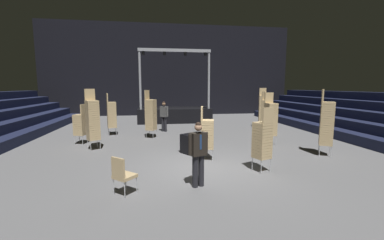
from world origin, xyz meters
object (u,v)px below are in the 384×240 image
object	(u,v)px
chair_stack_rear_left	(151,114)
chair_stack_aisle_right	(266,113)
chair_stack_front_right	(93,120)
chair_stack_rear_centre	(207,133)
chair_stack_aisle_left	(262,139)
chair_stack_front_left	(271,119)
crew_worker_near_stage	(164,115)
equipment_road_case	(194,143)
chair_stack_rear_right	(80,124)
chair_stack_mid_centre	(112,114)
stage_riser	(174,113)
loose_chair_near_man	(122,173)
chair_stack_mid_left	(263,108)
chair_stack_mid_right	(327,123)
man_with_tie	(198,151)

from	to	relation	value
chair_stack_rear_left	chair_stack_aisle_right	world-z (taller)	chair_stack_rear_left
chair_stack_front_right	chair_stack_aisle_right	bearing A→B (deg)	163.06
chair_stack_front_right	chair_stack_rear_left	distance (m)	3.06
chair_stack_rear_centre	chair_stack_aisle_left	xyz separation A→B (m)	(1.40, -1.43, 0.04)
chair_stack_front_left	crew_worker_near_stage	distance (m)	6.01
chair_stack_rear_centre	equipment_road_case	size ratio (longest dim) A/B	2.09
equipment_road_case	chair_stack_rear_right	bearing A→B (deg)	155.16
chair_stack_mid_centre	chair_stack_aisle_left	distance (m)	8.55
stage_riser	chair_stack_aisle_left	bearing A→B (deg)	-81.12
chair_stack_rear_centre	crew_worker_near_stage	xyz separation A→B (m)	(-1.28, 5.80, 0.03)
chair_stack_aisle_right	loose_chair_near_man	distance (m)	9.59
stage_riser	chair_stack_aisle_left	world-z (taller)	stage_riser
chair_stack_mid_centre	chair_stack_rear_centre	world-z (taller)	chair_stack_mid_centre
equipment_road_case	loose_chair_near_man	distance (m)	4.26
stage_riser	chair_stack_rear_left	world-z (taller)	stage_riser
chair_stack_front_right	chair_stack_mid_left	distance (m)	9.88
chair_stack_rear_left	equipment_road_case	xyz separation A→B (m)	(1.67, -3.09, -0.83)
chair_stack_rear_centre	stage_riser	bearing A→B (deg)	-163.93
chair_stack_front_left	chair_stack_rear_centre	world-z (taller)	chair_stack_front_left
chair_stack_mid_left	equipment_road_case	size ratio (longest dim) A/B	2.75
chair_stack_rear_left	crew_worker_near_stage	size ratio (longest dim) A/B	1.39
chair_stack_front_left	chair_stack_mid_left	distance (m)	4.44
equipment_road_case	loose_chair_near_man	xyz separation A→B (m)	(-2.27, -3.60, 0.17)
loose_chair_near_man	chair_stack_mid_centre	bearing A→B (deg)	142.01
chair_stack_mid_right	chair_stack_aisle_right	distance (m)	4.38
stage_riser	chair_stack_mid_centre	bearing A→B (deg)	-128.14
chair_stack_front_left	loose_chair_near_man	size ratio (longest dim) A/B	2.44
chair_stack_rear_centre	chair_stack_mid_left	bearing A→B (deg)	155.66
stage_riser	chair_stack_mid_left	world-z (taller)	stage_riser
chair_stack_mid_centre	crew_worker_near_stage	bearing A→B (deg)	88.03
equipment_road_case	man_with_tie	bearing A→B (deg)	-96.93
stage_riser	chair_stack_front_right	size ratio (longest dim) A/B	2.10
man_with_tie	chair_stack_front_right	xyz separation A→B (m)	(-3.57, 4.43, 0.28)
man_with_tie	chair_stack_front_left	size ratio (longest dim) A/B	0.73
chair_stack_rear_centre	loose_chair_near_man	world-z (taller)	chair_stack_rear_centre
chair_stack_front_right	chair_stack_aisle_right	world-z (taller)	chair_stack_front_right
chair_stack_rear_left	chair_stack_front_right	bearing A→B (deg)	-21.62
chair_stack_rear_right	chair_stack_mid_left	bearing A→B (deg)	-58.34
chair_stack_front_right	chair_stack_mid_centre	size ratio (longest dim) A/B	1.11
chair_stack_aisle_left	crew_worker_near_stage	bearing A→B (deg)	89.41
chair_stack_rear_left	loose_chair_near_man	xyz separation A→B (m)	(-0.60, -6.68, -0.66)
chair_stack_front_left	chair_stack_rear_right	xyz separation A→B (m)	(-8.36, 1.38, -0.25)
chair_stack_front_right	equipment_road_case	distance (m)	4.21
crew_worker_near_stage	stage_riser	bearing A→B (deg)	-65.53
man_with_tie	chair_stack_rear_left	world-z (taller)	chair_stack_rear_left
chair_stack_aisle_left	chair_stack_rear_left	bearing A→B (deg)	100.56
loose_chair_near_man	chair_stack_rear_left	bearing A→B (deg)	126.20
chair_stack_front_left	chair_stack_mid_left	world-z (taller)	chair_stack_mid_left
chair_stack_mid_left	chair_stack_rear_right	world-z (taller)	chair_stack_mid_left
crew_worker_near_stage	chair_stack_aisle_right	bearing A→B (deg)	-159.08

